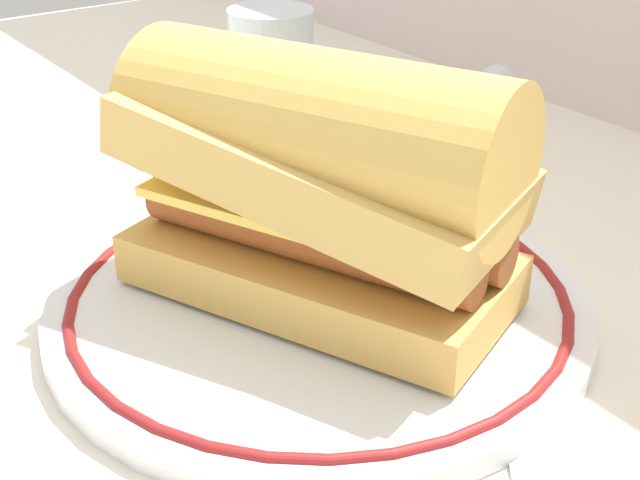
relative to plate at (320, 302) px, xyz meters
name	(u,v)px	position (x,y,z in m)	size (l,w,h in m)	color
ground_plane	(284,327)	(0.00, -0.02, -0.01)	(1.50, 1.50, 0.00)	silver
plate	(320,302)	(0.00, 0.00, 0.00)	(0.29, 0.29, 0.01)	white
sausage_sandwich	(320,176)	(0.00, 0.00, 0.07)	(0.22, 0.16, 0.13)	#DBAC54
drinking_glass	(272,84)	(-0.23, 0.12, 0.04)	(0.07, 0.07, 0.10)	silver
salt_shaker	(493,116)	(-0.10, 0.23, 0.03)	(0.03, 0.03, 0.07)	white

